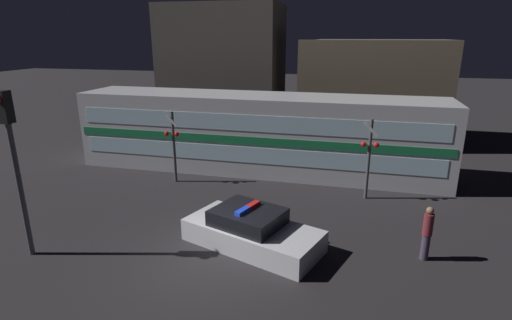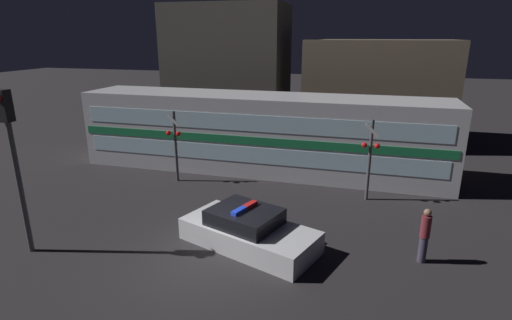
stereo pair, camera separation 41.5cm
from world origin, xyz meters
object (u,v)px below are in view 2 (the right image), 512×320
Objects in this scene: police_car at (248,231)px; crossing_signal_near at (370,156)px; traffic_light_corner at (13,150)px; pedestrian at (425,235)px; train at (260,133)px.

crossing_signal_near reaches higher than police_car.
traffic_light_corner is at bearing -141.81° from police_car.
pedestrian reaches higher than police_car.
train is 10.79m from traffic_light_corner.
traffic_light_corner is at bearing -116.54° from train.
pedestrian is 12.12m from traffic_light_corner.
traffic_light_corner is (-6.38, -2.15, 2.75)m from police_car.
crossing_signal_near is (-1.64, 4.37, 1.00)m from pedestrian.
pedestrian is 0.51× the size of crossing_signal_near.
train is 7.71m from police_car.
pedestrian is (5.21, 0.46, 0.37)m from police_car.
crossing_signal_near is (5.17, -2.59, 0.02)m from train.
train is at bearing 121.80° from police_car.
police_car is 0.95× the size of traffic_light_corner.
traffic_light_corner is (-11.59, -2.61, 2.38)m from pedestrian.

